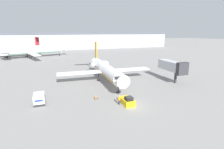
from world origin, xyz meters
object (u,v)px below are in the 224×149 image
at_px(airplane_main, 106,69).
at_px(airplane_parked_far_right, 30,51).
at_px(traffic_cone_left, 96,97).
at_px(airplane_parked_far_left, 4,50).
at_px(pushback_tug, 127,101).
at_px(worker_near_tug, 119,100).
at_px(luggage_cart, 39,99).
at_px(jet_bridge, 173,66).

bearing_deg(airplane_main, airplane_parked_far_right, 112.47).
xyz_separation_m(traffic_cone_left, airplane_parked_far_left, (-31.67, 77.25, 3.66)).
xyz_separation_m(pushback_tug, worker_near_tug, (-1.54, 0.39, 0.31)).
bearing_deg(traffic_cone_left, luggage_cart, 173.08).
relative_size(airplane_main, airplane_parked_far_left, 0.72).
bearing_deg(airplane_parked_far_left, traffic_cone_left, -67.71).
bearing_deg(jet_bridge, airplane_parked_far_left, 127.76).
distance_m(pushback_tug, luggage_cart, 17.47).
bearing_deg(worker_near_tug, luggage_cart, 158.11).
bearing_deg(worker_near_tug, jet_bridge, 26.06).
distance_m(luggage_cart, traffic_cone_left, 11.32).
distance_m(airplane_parked_far_left, jet_bridge, 90.85).
relative_size(airplane_main, pushback_tug, 7.22).
relative_size(worker_near_tug, traffic_cone_left, 2.47).
distance_m(airplane_main, traffic_cone_left, 14.16).
xyz_separation_m(airplane_parked_far_left, jet_bridge, (55.63, -71.82, 0.42)).
bearing_deg(airplane_parked_far_left, luggage_cart, -74.91).
bearing_deg(pushback_tug, jet_bridge, 28.78).
bearing_deg(worker_near_tug, airplane_main, 80.83).
bearing_deg(airplane_parked_far_left, airplane_main, -59.74).
distance_m(pushback_tug, airplane_parked_far_right, 78.64).
height_order(airplane_main, worker_near_tug, airplane_main).
bearing_deg(pushback_tug, traffic_cone_left, 135.67).
height_order(worker_near_tug, airplane_parked_far_left, airplane_parked_far_left).
bearing_deg(luggage_cart, airplane_parked_far_right, 95.40).
bearing_deg(jet_bridge, pushback_tug, -151.22).
bearing_deg(airplane_main, traffic_cone_left, -116.99).
bearing_deg(airplane_parked_far_right, luggage_cart, -84.60).
relative_size(luggage_cart, traffic_cone_left, 4.62).
bearing_deg(traffic_cone_left, airplane_parked_far_left, 112.29).
bearing_deg(airplane_main, jet_bridge, -21.10).
relative_size(pushback_tug, airplane_parked_far_left, 0.10).
xyz_separation_m(pushback_tug, jet_bridge, (18.89, 10.38, 3.76)).
bearing_deg(airplane_parked_far_right, jet_bridge, -57.25).
distance_m(worker_near_tug, traffic_cone_left, 5.80).
relative_size(pushback_tug, traffic_cone_left, 5.08).
bearing_deg(airplane_parked_far_right, traffic_cone_left, -75.83).
bearing_deg(luggage_cart, jet_bridge, 6.59).
distance_m(airplane_main, airplane_parked_far_left, 75.24).
xyz_separation_m(airplane_main, pushback_tug, (-1.18, -17.22, -3.03)).
height_order(airplane_main, traffic_cone_left, airplane_main).
xyz_separation_m(luggage_cart, jet_bridge, (35.18, 4.07, 3.43)).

